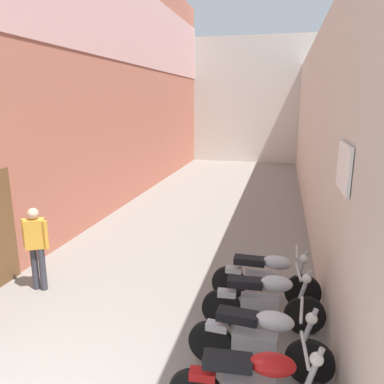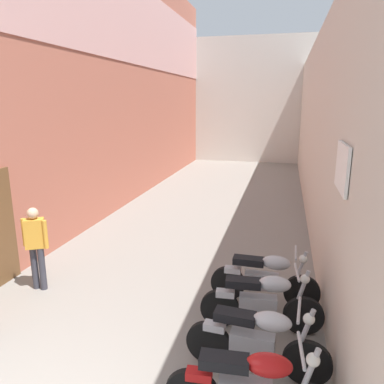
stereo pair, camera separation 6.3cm
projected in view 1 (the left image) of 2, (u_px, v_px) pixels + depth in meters
name	position (u px, v px, depth m)	size (l,w,h in m)	color
ground_plane	(199.00, 226.00, 10.32)	(35.34, 35.34, 0.00)	gray
building_left	(119.00, 77.00, 11.89)	(0.45, 19.34, 8.25)	#B76651
building_right	(318.00, 128.00, 10.86)	(0.45, 19.34, 5.27)	beige
building_far_end	(247.00, 101.00, 21.45)	(8.85, 2.00, 6.84)	beige
motorcycle_second	(260.00, 338.00, 4.65)	(1.85, 0.58, 1.04)	black
motorcycle_third	(264.00, 300.00, 5.56)	(1.85, 0.58, 1.04)	black
motorcycle_fourth	(266.00, 277.00, 6.29)	(1.85, 0.58, 1.04)	black
pedestrian_mid_alley	(36.00, 243.00, 6.67)	(0.52, 0.34, 1.57)	#383842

